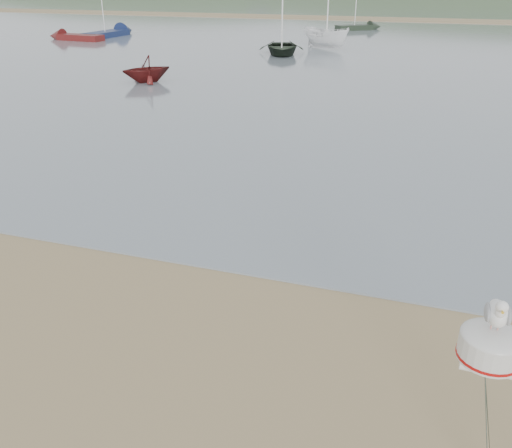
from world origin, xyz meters
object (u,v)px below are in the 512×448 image
(sailboat_dark_mid, at_px, (364,27))
(dinghy_red_far, at_px, (69,37))
(boat_red, at_px, (145,57))
(boat_white, at_px, (327,19))
(sailboat_blue_near, at_px, (117,32))
(boat_dark, at_px, (282,20))

(sailboat_dark_mid, xyz_separation_m, dinghy_red_far, (-23.19, -17.75, -0.01))
(boat_red, distance_m, sailboat_dark_mid, 34.35)
(boat_white, bearing_deg, boat_red, -169.70)
(dinghy_red_far, xyz_separation_m, sailboat_blue_near, (1.92, 4.79, 0.01))
(sailboat_dark_mid, height_order, sailboat_blue_near, sailboat_blue_near)
(boat_dark, bearing_deg, sailboat_blue_near, 140.07)
(boat_dark, relative_size, boat_red, 1.75)
(boat_white, bearing_deg, sailboat_dark_mid, 28.73)
(boat_red, xyz_separation_m, sailboat_dark_mid, (6.68, 33.68, -1.04))
(dinghy_red_far, bearing_deg, sailboat_blue_near, 68.14)
(boat_dark, relative_size, sailboat_dark_mid, 0.88)
(boat_white, xyz_separation_m, sailboat_blue_near, (-20.78, 3.84, -1.89))
(boat_dark, relative_size, dinghy_red_far, 0.82)
(boat_dark, relative_size, sailboat_blue_near, 0.65)
(boat_white, xyz_separation_m, sailboat_dark_mid, (0.49, 16.80, -1.89))
(boat_white, relative_size, sailboat_dark_mid, 0.83)
(boat_white, distance_m, dinghy_red_far, 22.80)
(boat_red, relative_size, boat_white, 0.61)
(boat_red, relative_size, sailboat_blue_near, 0.37)
(boat_dark, xyz_separation_m, dinghy_red_far, (-20.33, 3.19, -2.04))
(dinghy_red_far, bearing_deg, boat_red, -43.97)
(sailboat_dark_mid, bearing_deg, boat_red, -101.21)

